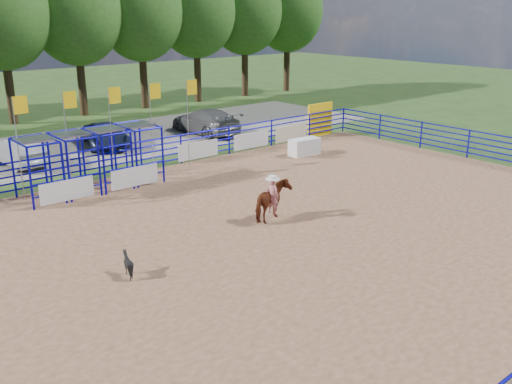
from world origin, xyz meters
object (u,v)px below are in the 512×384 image
Objects in this scene: calf at (128,264)px; car_c at (106,135)px; car_b at (17,151)px; announcer_table at (304,147)px; car_d at (205,121)px; horse_and_rider at (272,199)px.

car_c is (6.88, 15.55, 0.26)m from calf.
car_b reaches higher than car_c.
announcer_table is 0.31× the size of car_d.
calf is at bearing -153.71° from announcer_table.
horse_and_rider is 0.52× the size of car_c.
car_c is at bearing -7.45° from car_d.
car_c is at bearing -175.74° from car_b.
calf is 14.78m from car_b.
car_c is (5.15, 0.88, -0.07)m from car_b.
car_d is (6.27, -0.77, 0.14)m from car_c.
car_d is at bearing 175.11° from car_b.
horse_and_rider is 0.55× the size of car_b.
horse_and_rider is 14.85m from car_c.
horse_and_rider reaches higher than calf.
car_b is at bearing -153.52° from car_c.
car_d is (13.15, 14.77, 0.40)m from calf.
car_b reaches higher than announcer_table.
car_d is at bearing 63.80° from horse_and_rider.
announcer_table reaches higher than calf.
car_c is 0.86× the size of car_d.
calf is (-6.23, -0.72, -0.47)m from horse_and_rider.
car_d is at bearing -75.96° from calf.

